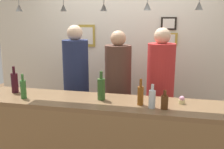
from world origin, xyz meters
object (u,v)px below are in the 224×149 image
Objects in this scene: bottle_beer_green_import at (23,89)px; picture_frame_upper_small at (169,23)px; picture_frame_lower_pair at (167,39)px; cupcake at (182,100)px; bottle_beer_brown_stubby at (165,102)px; bottle_soda_clear at (152,98)px; person_left_navy_shirt at (76,77)px; person_middle_brown_shirt at (118,82)px; bottle_wine_dark_red at (15,82)px; bottle_beer_amber_tall at (140,95)px; bottle_champagne_green at (101,88)px; picture_frame_caricature at (87,36)px; person_right_red_shirt at (160,82)px.

picture_frame_upper_small is (1.45, 1.51, 0.66)m from bottle_beer_green_import.
cupcake is at bearing -82.13° from picture_frame_lower_pair.
bottle_beer_brown_stubby is (1.45, -0.01, -0.03)m from bottle_beer_green_import.
bottle_soda_clear is at bearing -0.12° from bottle_beer_green_import.
bottle_beer_green_import is at bearing -108.20° from person_left_navy_shirt.
person_left_navy_shirt reaches higher than bottle_beer_brown_stubby.
picture_frame_upper_small is (0.60, 0.68, 0.74)m from person_middle_brown_shirt.
bottle_beer_green_import is (-0.27, -0.83, 0.04)m from person_left_navy_shirt.
bottle_wine_dark_red is 1.15× the size of bottle_beer_amber_tall.
bottle_soda_clear is at bearing -93.68° from picture_frame_lower_pair.
picture_frame_lower_pair is (-0.18, 1.32, 0.50)m from cupcake.
person_left_navy_shirt reaches higher than bottle_champagne_green.
bottle_soda_clear is 0.88× the size of bottle_beer_amber_tall.
picture_frame_caricature is (-1.23, 0.00, 0.03)m from picture_frame_lower_pair.
person_right_red_shirt is 1.61m from bottle_beer_green_import.
bottle_wine_dark_red is 1.67× the size of bottle_beer_brown_stubby.
bottle_champagne_green reaches higher than bottle_beer_green_import.
bottle_champagne_green is 1.56m from picture_frame_lower_pair.
cupcake is 2.00m from picture_frame_caricature.
person_left_navy_shirt is 0.58m from person_middle_brown_shirt.
picture_frame_upper_small is (0.64, 1.37, 0.64)m from bottle_champagne_green.
person_left_navy_shirt is at bearing -150.05° from picture_frame_upper_small.
person_middle_brown_shirt is 7.55× the size of picture_frame_upper_small.
bottle_champagne_green is at bearing 165.05° from bottle_soda_clear.
bottle_champagne_green is 0.88× the size of picture_frame_caricature.
picture_frame_caricature reaches higher than bottle_soda_clear.
picture_frame_upper_small is at bearing 64.86° from bottle_champagne_green.
person_middle_brown_shirt is 1.03m from bottle_beer_brown_stubby.
bottle_beer_amber_tall reaches higher than bottle_soda_clear.
bottle_beer_brown_stubby is (0.61, -0.83, 0.05)m from person_middle_brown_shirt.
person_middle_brown_shirt is at bearing -131.66° from picture_frame_upper_small.
bottle_beer_amber_tall is at bearing 164.14° from bottle_beer_brown_stubby.
bottle_beer_brown_stubby is at bearing -85.40° from person_right_red_shirt.
picture_frame_upper_small reaches higher than bottle_beer_brown_stubby.
bottle_beer_amber_tall is 1.83m from picture_frame_caricature.
bottle_soda_clear is (0.49, -0.83, 0.07)m from person_middle_brown_shirt.
cupcake is (0.77, -0.64, 0.01)m from person_middle_brown_shirt.
person_middle_brown_shirt is 0.70m from bottle_champagne_green.
person_middle_brown_shirt is 1.17m from picture_frame_upper_small.
bottle_beer_green_import is 3.33× the size of cupcake.
bottle_soda_clear is at bearing -14.95° from bottle_champagne_green.
bottle_champagne_green is (1.03, -0.04, 0.00)m from bottle_wine_dark_red.
cupcake is at bearing -25.38° from person_left_navy_shirt.
picture_frame_lower_pair reaches higher than bottle_wine_dark_red.
person_right_red_shirt reaches higher than picture_frame_lower_pair.
bottle_soda_clear is 0.34m from cupcake.
bottle_wine_dark_red is at bearing 173.78° from bottle_beer_brown_stubby.
picture_frame_caricature is at bearing 95.31° from person_left_navy_shirt.
picture_frame_lower_pair is (0.21, 1.45, 0.44)m from bottle_beer_amber_tall.
person_right_red_shirt is 7.39× the size of bottle_soda_clear.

